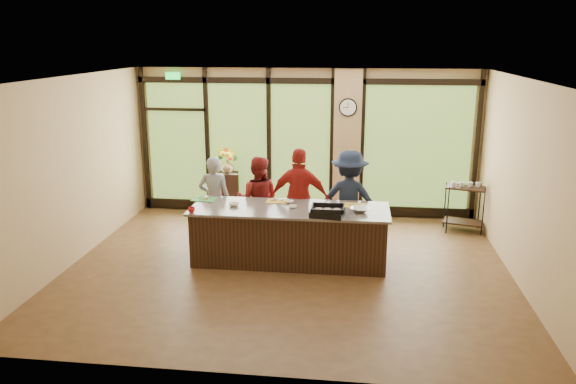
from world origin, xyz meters
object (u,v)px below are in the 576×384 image
(cook_left, at_px, (215,199))
(flower_stand, at_px, (228,193))
(roasting_pan, at_px, (327,213))
(bar_cart, at_px, (464,202))
(island_base, at_px, (290,236))
(cook_right, at_px, (349,199))

(cook_left, relative_size, flower_stand, 1.77)
(roasting_pan, height_order, bar_cart, roasting_pan)
(island_base, xyz_separation_m, cook_left, (-1.45, 0.79, 0.34))
(cook_right, bearing_deg, bar_cart, -146.76)
(cook_right, distance_m, roasting_pan, 1.24)
(island_base, relative_size, cook_left, 1.98)
(cook_left, bearing_deg, cook_right, 178.25)
(island_base, relative_size, cook_right, 1.80)
(cook_left, bearing_deg, bar_cart, -168.98)
(roasting_pan, relative_size, bar_cart, 0.52)
(island_base, height_order, cook_left, cook_left)
(cook_left, height_order, roasting_pan, cook_left)
(flower_stand, bearing_deg, cook_right, -45.57)
(cook_left, distance_m, roasting_pan, 2.38)
(cook_left, relative_size, roasting_pan, 3.13)
(cook_left, bearing_deg, island_base, 148.64)
(cook_right, height_order, roasting_pan, cook_right)
(roasting_pan, relative_size, flower_stand, 0.57)
(cook_left, bearing_deg, roasting_pan, 148.36)
(flower_stand, bearing_deg, bar_cart, -19.65)
(cook_right, distance_m, bar_cart, 2.42)
(island_base, distance_m, cook_right, 1.33)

